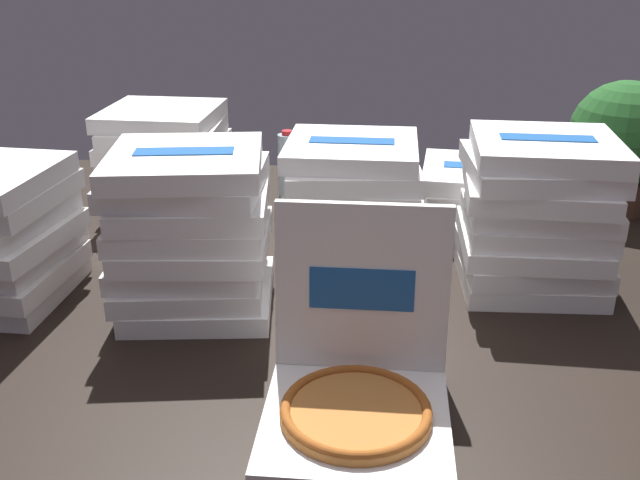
% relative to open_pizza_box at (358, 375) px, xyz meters
% --- Properties ---
extents(ground_plane, '(3.20, 2.40, 0.02)m').
position_rel_open_pizza_box_xyz_m(ground_plane, '(-0.18, 0.44, -0.09)').
color(ground_plane, black).
extents(open_pizza_box, '(0.36, 0.40, 0.39)m').
position_rel_open_pizza_box_xyz_m(open_pizza_box, '(0.00, 0.00, 0.00)').
color(open_pizza_box, white).
rests_on(open_pizza_box, ground_plane).
extents(pizza_stack_left_far, '(0.40, 0.40, 0.21)m').
position_rel_open_pizza_box_xyz_m(pizza_stack_left_far, '(0.35, 1.03, 0.02)').
color(pizza_stack_left_far, white).
rests_on(pizza_stack_left_far, ground_plane).
extents(pizza_stack_left_near, '(0.43, 0.41, 0.41)m').
position_rel_open_pizza_box_xyz_m(pizza_stack_left_near, '(-0.44, 0.42, 0.12)').
color(pizza_stack_left_near, white).
rests_on(pizza_stack_left_near, ground_plane).
extents(pizza_stack_right_mid, '(0.39, 0.39, 0.35)m').
position_rel_open_pizza_box_xyz_m(pizza_stack_right_mid, '(-0.70, 1.09, 0.09)').
color(pizza_stack_right_mid, white).
rests_on(pizza_stack_right_mid, ground_plane).
extents(pizza_stack_center_near, '(0.40, 0.40, 0.41)m').
position_rel_open_pizza_box_xyz_m(pizza_stack_center_near, '(0.44, 0.63, 0.12)').
color(pizza_stack_center_near, white).
rests_on(pizza_stack_center_near, ground_plane).
extents(pizza_stack_right_far, '(0.41, 0.40, 0.36)m').
position_rel_open_pizza_box_xyz_m(pizza_stack_right_far, '(-0.05, 0.73, 0.10)').
color(pizza_stack_right_far, white).
rests_on(pizza_stack_right_far, ground_plane).
extents(water_bottle_0, '(0.07, 0.07, 0.24)m').
position_rel_open_pizza_box_xyz_m(water_bottle_0, '(-0.19, 1.32, 0.03)').
color(water_bottle_0, silver).
rests_on(water_bottle_0, ground_plane).
extents(water_bottle_1, '(0.07, 0.07, 0.24)m').
position_rel_open_pizza_box_xyz_m(water_bottle_1, '(-0.31, 1.26, 0.03)').
color(water_bottle_1, silver).
rests_on(water_bottle_1, ground_plane).
extents(water_bottle_2, '(0.07, 0.07, 0.24)m').
position_rel_open_pizza_box_xyz_m(water_bottle_2, '(-0.10, 1.15, 0.03)').
color(water_bottle_2, white).
rests_on(water_bottle_2, ground_plane).
extents(potted_plant, '(0.35, 0.35, 0.44)m').
position_rel_open_pizza_box_xyz_m(potted_plant, '(0.83, 1.24, 0.16)').
color(potted_plant, '#513323').
rests_on(potted_plant, ground_plane).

